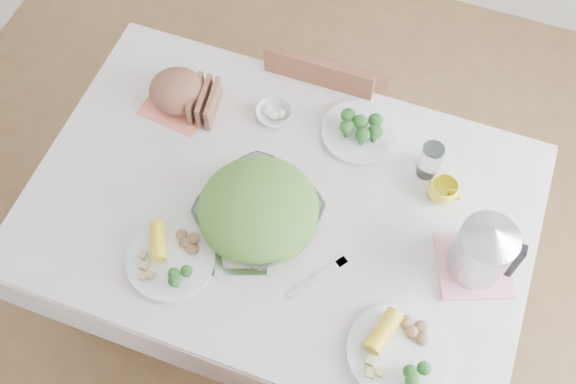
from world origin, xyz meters
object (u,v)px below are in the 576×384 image
(dining_table, at_px, (281,256))
(electric_kettle, at_px, (484,249))
(salad_bowl, at_px, (259,214))
(dinner_plate_left, at_px, (171,260))
(yellow_mug, at_px, (443,191))
(chair_far, at_px, (330,96))
(dinner_plate_right, at_px, (397,352))

(dining_table, xyz_separation_m, electric_kettle, (0.59, 0.00, 0.51))
(salad_bowl, height_order, dinner_plate_left, salad_bowl)
(dining_table, height_order, yellow_mug, yellow_mug)
(salad_bowl, height_order, electric_kettle, electric_kettle)
(chair_far, height_order, electric_kettle, electric_kettle)
(salad_bowl, xyz_separation_m, yellow_mug, (0.48, 0.26, -0.01))
(dinner_plate_left, relative_size, electric_kettle, 1.14)
(dinner_plate_left, xyz_separation_m, electric_kettle, (0.82, 0.29, 0.11))
(salad_bowl, xyz_separation_m, dinner_plate_right, (0.49, -0.25, -0.03))
(dining_table, bearing_deg, salad_bowl, -119.15)
(dining_table, distance_m, dinner_plate_left, 0.54)
(chair_far, bearing_deg, salad_bowl, 90.09)
(yellow_mug, height_order, electric_kettle, electric_kettle)
(chair_far, bearing_deg, dining_table, 93.44)
(dinner_plate_right, bearing_deg, yellow_mug, 90.70)
(dining_table, bearing_deg, electric_kettle, 0.47)
(dinner_plate_right, height_order, yellow_mug, yellow_mug)
(salad_bowl, height_order, yellow_mug, salad_bowl)
(chair_far, bearing_deg, electric_kettle, 133.98)
(dining_table, relative_size, salad_bowl, 4.19)
(dinner_plate_left, bearing_deg, dining_table, 51.28)
(chair_far, distance_m, dinner_plate_right, 1.13)
(chair_far, distance_m, salad_bowl, 0.80)
(salad_bowl, relative_size, dinner_plate_right, 1.22)
(salad_bowl, bearing_deg, electric_kettle, 6.61)
(yellow_mug, relative_size, electric_kettle, 0.40)
(dining_table, height_order, electric_kettle, electric_kettle)
(electric_kettle, bearing_deg, dinner_plate_left, -155.95)
(salad_bowl, relative_size, electric_kettle, 1.50)
(dinner_plate_right, bearing_deg, dinner_plate_left, 177.18)
(dining_table, relative_size, dinner_plate_left, 5.50)
(salad_bowl, xyz_separation_m, dinner_plate_left, (-0.19, -0.21, -0.03))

